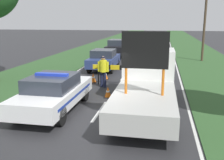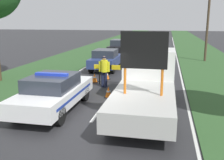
# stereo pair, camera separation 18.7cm
# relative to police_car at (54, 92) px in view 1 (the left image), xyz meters

# --- Properties ---
(ground_plane) EXTENTS (160.00, 160.00, 0.00)m
(ground_plane) POSITION_rel_police_car_xyz_m (1.81, -0.61, -0.76)
(ground_plane) COLOR #28282B
(lane_markings) EXTENTS (7.13, 61.40, 0.01)m
(lane_markings) POSITION_rel_police_car_xyz_m (1.81, 15.84, -0.75)
(lane_markings) COLOR silver
(lane_markings) RESTS_ON ground
(grass_verge_left) EXTENTS (5.00, 120.00, 0.03)m
(grass_verge_left) POSITION_rel_police_car_xyz_m (-4.30, 19.39, -0.74)
(grass_verge_left) COLOR #2D5128
(grass_verge_left) RESTS_ON ground
(grass_verge_right) EXTENTS (5.00, 120.00, 0.03)m
(grass_verge_right) POSITION_rel_police_car_xyz_m (7.92, 19.39, -0.74)
(grass_verge_right) COLOR #2D5128
(grass_verge_right) RESTS_ON ground
(police_car) EXTENTS (1.87, 4.74, 1.56)m
(police_car) POSITION_rel_police_car_xyz_m (0.00, 0.00, 0.00)
(police_car) COLOR white
(police_car) RESTS_ON ground
(work_truck) EXTENTS (2.17, 5.97, 3.21)m
(work_truck) POSITION_rel_police_car_xyz_m (3.61, 0.89, 0.34)
(work_truck) COLOR white
(work_truck) RESTS_ON ground
(road_barrier) EXTENTS (3.02, 0.08, 1.12)m
(road_barrier) POSITION_rel_police_car_xyz_m (1.90, 4.60, 0.17)
(road_barrier) COLOR black
(road_barrier) RESTS_ON ground
(police_officer) EXTENTS (0.61, 0.39, 1.69)m
(police_officer) POSITION_rel_police_car_xyz_m (1.11, 4.02, 0.25)
(police_officer) COLOR #191E38
(police_officer) RESTS_ON ground
(pedestrian_civilian) EXTENTS (0.64, 0.41, 1.78)m
(pedestrian_civilian) POSITION_rel_police_car_xyz_m (2.52, 3.81, 0.29)
(pedestrian_civilian) COLOR #191E38
(pedestrian_civilian) RESTS_ON ground
(traffic_cone_near_police) EXTENTS (0.38, 0.38, 0.53)m
(traffic_cone_near_police) POSITION_rel_police_car_xyz_m (0.82, 5.87, -0.49)
(traffic_cone_near_police) COLOR black
(traffic_cone_near_police) RESTS_ON ground
(traffic_cone_centre_front) EXTENTS (0.37, 0.37, 0.51)m
(traffic_cone_centre_front) POSITION_rel_police_car_xyz_m (1.75, 2.17, -0.50)
(traffic_cone_centre_front) COLOR black
(traffic_cone_centre_front) RESTS_ON ground
(traffic_cone_near_truck) EXTENTS (0.38, 0.38, 0.53)m
(traffic_cone_near_truck) POSITION_rel_police_car_xyz_m (0.29, 4.96, -0.49)
(traffic_cone_near_truck) COLOR black
(traffic_cone_near_truck) RESTS_ON ground
(queued_car_hatch_blue) EXTENTS (1.76, 3.98, 1.49)m
(queued_car_hatch_blue) POSITION_rel_police_car_xyz_m (0.05, 8.90, 0.01)
(queued_car_hatch_blue) COLOR navy
(queued_car_hatch_blue) RESTS_ON ground
(queued_car_sedan_black) EXTENTS (1.74, 4.34, 1.68)m
(queued_car_sedan_black) POSITION_rel_police_car_xyz_m (-0.14, 15.86, 0.12)
(queued_car_sedan_black) COLOR black
(queued_car_sedan_black) RESTS_ON ground
(queued_car_suv_grey) EXTENTS (1.72, 4.68, 1.46)m
(queued_car_suv_grey) POSITION_rel_police_car_xyz_m (0.18, 23.13, 0.01)
(queued_car_suv_grey) COLOR slate
(queued_car_suv_grey) RESTS_ON ground
(utility_pole) EXTENTS (1.20, 0.20, 6.89)m
(utility_pole) POSITION_rel_police_car_xyz_m (7.65, 14.58, 2.81)
(utility_pole) COLOR #473828
(utility_pole) RESTS_ON ground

